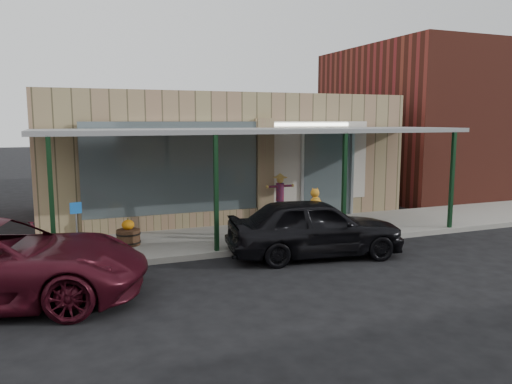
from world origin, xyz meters
name	(u,v)px	position (x,y,z in m)	size (l,w,h in m)	color
ground	(324,273)	(0.00, 0.00, 0.00)	(120.00, 120.00, 0.00)	black
sidewalk	(262,235)	(0.00, 3.60, 0.07)	(40.00, 3.20, 0.15)	gray
storefront	(214,155)	(0.00, 8.16, 2.09)	(12.00, 6.25, 4.20)	#8D7E56
awning	(262,132)	(0.00, 3.56, 3.01)	(12.00, 3.00, 3.04)	gray
block_buildings_near	(255,109)	(2.01, 9.20, 3.77)	(61.00, 8.00, 8.00)	maroon
barrel_scarecrow	(280,207)	(0.99, 4.53, 0.68)	(0.96, 0.67, 1.58)	#43291B
barrel_pumpkin	(128,235)	(-3.74, 3.53, 0.40)	(0.73, 0.73, 0.71)	#43291B
handicap_sign	(76,222)	(-5.00, 2.88, 0.98)	(0.26, 0.07, 1.29)	gray
parked_sedan	(315,227)	(0.45, 1.28, 0.74)	(4.51, 2.35, 1.59)	black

